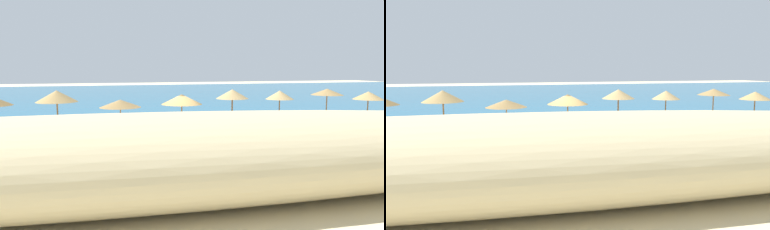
# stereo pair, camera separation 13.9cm
# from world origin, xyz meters

# --- Properties ---
(ground_plane) EXTENTS (160.00, 160.00, 0.00)m
(ground_plane) POSITION_xyz_m (0.00, 0.00, 0.00)
(ground_plane) COLOR beige
(sea_water) EXTENTS (160.00, 59.10, 0.01)m
(sea_water) POSITION_xyz_m (0.00, 37.30, 0.00)
(sea_water) COLOR #1E6B93
(sea_water) RESTS_ON ground_plane
(dune_ridge) EXTENTS (41.23, 7.64, 2.92)m
(dune_ridge) POSITION_xyz_m (-3.92, -10.28, 1.46)
(dune_ridge) COLOR #C9B586
(dune_ridge) RESTS_ON ground_plane
(beach_umbrella_3) EXTENTS (2.34, 2.34, 2.98)m
(beach_umbrella_3) POSITION_xyz_m (-7.00, 0.77, 2.64)
(beach_umbrella_3) COLOR brown
(beach_umbrella_3) RESTS_ON ground_plane
(beach_umbrella_4) EXTENTS (2.52, 2.52, 2.33)m
(beach_umbrella_4) POSITION_xyz_m (-3.42, 1.20, 2.09)
(beach_umbrella_4) COLOR brown
(beach_umbrella_4) RESTS_ON ground_plane
(beach_umbrella_5) EXTENTS (2.58, 2.58, 2.60)m
(beach_umbrella_5) POSITION_xyz_m (0.37, 0.91, 2.28)
(beach_umbrella_5) COLOR brown
(beach_umbrella_5) RESTS_ON ground_plane
(beach_umbrella_6) EXTENTS (2.11, 2.11, 2.87)m
(beach_umbrella_6) POSITION_xyz_m (3.69, 0.68, 2.56)
(beach_umbrella_6) COLOR brown
(beach_umbrella_6) RESTS_ON ground_plane
(beach_umbrella_7) EXTENTS (1.90, 1.90, 2.70)m
(beach_umbrella_7) POSITION_xyz_m (7.36, 1.11, 2.40)
(beach_umbrella_7) COLOR brown
(beach_umbrella_7) RESTS_ON ground_plane
(beach_umbrella_8) EXTENTS (2.25, 2.25, 2.77)m
(beach_umbrella_8) POSITION_xyz_m (11.17, 1.15, 2.53)
(beach_umbrella_8) COLOR brown
(beach_umbrella_8) RESTS_ON ground_plane
(beach_umbrella_9) EXTENTS (2.22, 2.22, 2.50)m
(beach_umbrella_9) POSITION_xyz_m (14.75, 1.15, 2.20)
(beach_umbrella_9) COLOR brown
(beach_umbrella_9) RESTS_ON ground_plane
(lounge_chair_1) EXTENTS (1.60, 1.30, 1.16)m
(lounge_chair_1) POSITION_xyz_m (3.83, -0.63, 0.43)
(lounge_chair_1) COLOR yellow
(lounge_chair_1) RESTS_ON ground_plane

